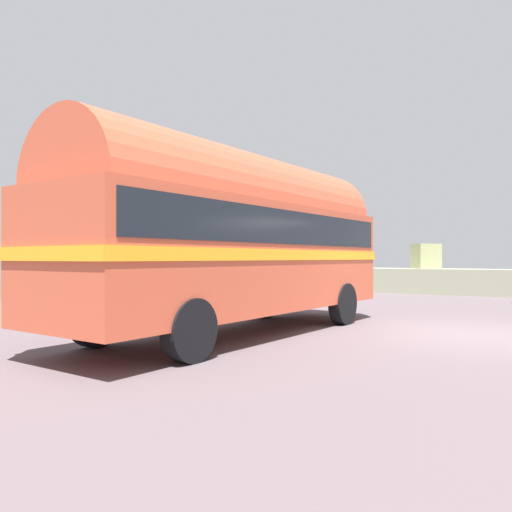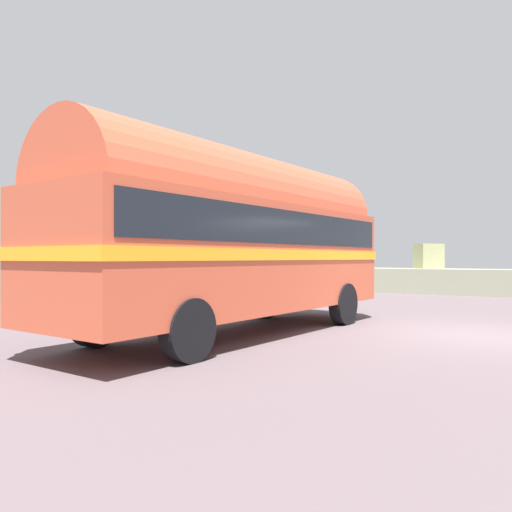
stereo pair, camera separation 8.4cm
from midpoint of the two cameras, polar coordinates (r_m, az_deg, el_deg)
name	(u,v)px [view 2 (the right image)]	position (r m, az deg, el deg)	size (l,w,h in m)	color
ground	(477,336)	(11.10, 24.07, -8.28)	(32.00, 26.00, 0.02)	#5C4E53
vintage_coach	(237,234)	(10.17, -1.90, 2.49)	(2.88, 8.70, 3.70)	black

